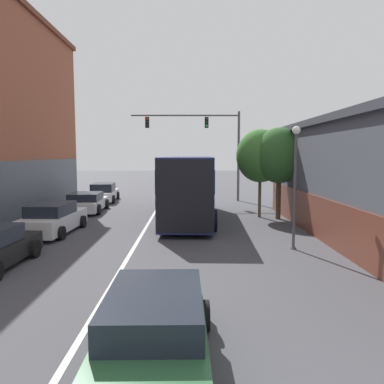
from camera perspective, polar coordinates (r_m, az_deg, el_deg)
lane_center_line at (r=17.44m, az=-7.34°, el=-5.88°), size 0.14×42.58×0.01m
bus at (r=20.08m, az=-0.37°, el=1.15°), size 3.05×10.10×3.38m
hatchback_foreground at (r=6.49m, az=-5.87°, el=-20.85°), size 2.01×4.71×1.24m
parked_car_left_near at (r=28.78m, az=-13.32°, el=-0.12°), size 2.18×4.46×1.37m
parked_car_left_far at (r=23.75m, az=-15.78°, el=-1.55°), size 2.30×4.30×1.20m
parked_car_left_distant at (r=17.77m, az=-20.41°, el=-3.87°), size 2.08×4.37×1.37m
traffic_signal_gantry at (r=28.30m, az=2.33°, el=8.46°), size 8.14×0.36×6.70m
street_lamp at (r=14.17m, az=15.42°, el=1.56°), size 0.30×0.30×4.52m
street_tree_near at (r=21.12m, az=10.38°, el=5.42°), size 2.67×2.40×4.90m
street_tree_far at (r=20.74m, az=13.17°, el=5.40°), size 2.72×2.45×4.95m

